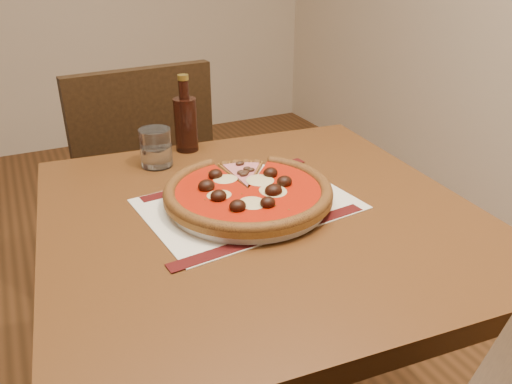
# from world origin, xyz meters

# --- Properties ---
(table) EXTENTS (0.87, 0.87, 0.75)m
(table) POSITION_xyz_m (0.89, 0.38, 0.65)
(table) COLOR #583015
(table) RESTS_ON ground
(chair_far) EXTENTS (0.46, 0.46, 0.90)m
(chair_far) POSITION_xyz_m (0.82, 1.12, 0.51)
(chair_far) COLOR black
(chair_far) RESTS_ON ground
(placemat) EXTENTS (0.42, 0.32, 0.00)m
(placemat) POSITION_xyz_m (0.88, 0.41, 0.75)
(placemat) COLOR silver
(placemat) RESTS_ON table
(plate) EXTENTS (0.31, 0.31, 0.02)m
(plate) POSITION_xyz_m (0.88, 0.41, 0.76)
(plate) COLOR white
(plate) RESTS_ON placemat
(pizza) EXTENTS (0.33, 0.33, 0.04)m
(pizza) POSITION_xyz_m (0.88, 0.41, 0.78)
(pizza) COLOR #9D6826
(pizza) RESTS_ON plate
(ham_slice) EXTENTS (0.09, 0.14, 0.02)m
(ham_slice) POSITION_xyz_m (0.92, 0.49, 0.78)
(ham_slice) COLOR #9D6826
(ham_slice) RESTS_ON plate
(water_glass) EXTENTS (0.08, 0.08, 0.09)m
(water_glass) POSITION_xyz_m (0.77, 0.68, 0.79)
(water_glass) COLOR white
(water_glass) RESTS_ON table
(bottle) EXTENTS (0.06, 0.06, 0.19)m
(bottle) POSITION_xyz_m (0.87, 0.74, 0.82)
(bottle) COLOR #33140C
(bottle) RESTS_ON table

